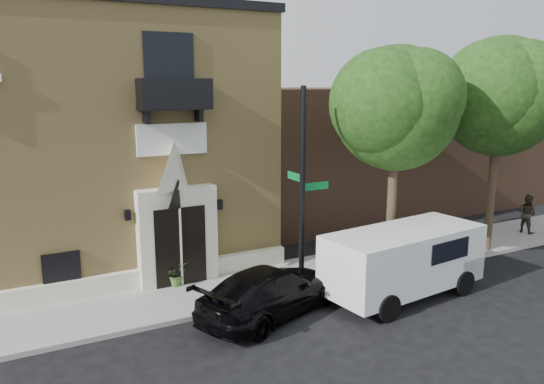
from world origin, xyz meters
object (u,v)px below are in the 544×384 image
(black_sedan, at_px, (271,291))
(pedestrian_far, at_px, (527,214))
(fire_hydrant, at_px, (349,267))
(street_sign, at_px, (303,190))
(pedestrian_near, at_px, (427,231))
(dumpster, at_px, (399,248))
(cargo_van, at_px, (408,259))

(black_sedan, xyz_separation_m, pedestrian_far, (13.77, 1.98, 0.29))
(fire_hydrant, relative_size, pedestrian_far, 0.46)
(street_sign, bearing_deg, pedestrian_near, 11.31)
(street_sign, xyz_separation_m, pedestrian_near, (6.46, 1.13, -2.46))
(dumpster, relative_size, pedestrian_far, 1.20)
(pedestrian_near, relative_size, pedestrian_far, 0.91)
(dumpster, bearing_deg, street_sign, -171.49)
(fire_hydrant, distance_m, pedestrian_near, 4.71)
(cargo_van, distance_m, pedestrian_near, 4.61)
(pedestrian_near, distance_m, pedestrian_far, 5.68)
(black_sedan, xyz_separation_m, cargo_van, (4.50, -0.72, 0.50))
(fire_hydrant, relative_size, pedestrian_near, 0.51)
(street_sign, xyz_separation_m, pedestrian_far, (12.14, 0.96, -2.38))
(fire_hydrant, bearing_deg, street_sign, -179.12)
(street_sign, relative_size, pedestrian_near, 4.14)
(fire_hydrant, xyz_separation_m, pedestrian_far, (10.24, 0.93, 0.47))
(cargo_van, bearing_deg, fire_hydrant, 112.50)
(fire_hydrant, height_order, pedestrian_far, pedestrian_far)
(dumpster, height_order, pedestrian_near, pedestrian_near)
(black_sedan, height_order, pedestrian_near, pedestrian_near)
(black_sedan, height_order, dumpster, black_sedan)
(black_sedan, xyz_separation_m, dumpster, (5.85, 1.24, 0.08))
(black_sedan, xyz_separation_m, fire_hydrant, (3.53, 1.05, -0.18))
(cargo_van, relative_size, fire_hydrant, 7.06)
(street_sign, xyz_separation_m, dumpster, (4.21, 0.22, -2.59))
(dumpster, bearing_deg, pedestrian_near, 27.72)
(street_sign, xyz_separation_m, fire_hydrant, (1.89, 0.03, -2.85))
(pedestrian_far, bearing_deg, fire_hydrant, 87.94)
(cargo_van, distance_m, pedestrian_far, 9.66)
(black_sedan, bearing_deg, street_sign, -79.20)
(street_sign, height_order, pedestrian_far, street_sign)
(street_sign, height_order, fire_hydrant, street_sign)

